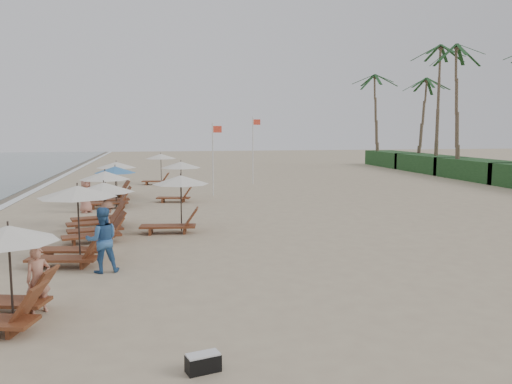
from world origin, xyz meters
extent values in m
plane|color=tan|center=(0.00, 0.00, 0.00)|extent=(160.00, 160.00, 0.00)
cube|color=#193D1C|center=(22.00, 22.00, 0.80)|extent=(3.20, 8.00, 1.60)
cube|color=#193D1C|center=(22.00, 29.50, 0.80)|extent=(3.20, 8.00, 1.60)
cube|color=#193D1C|center=(22.00, 37.00, 0.80)|extent=(3.20, 8.00, 1.60)
cylinder|color=brown|center=(21.10, 23.20, 5.30)|extent=(0.36, 0.36, 10.60)
cylinder|color=brown|center=(22.00, 28.40, 5.70)|extent=(0.36, 0.36, 11.40)
cylinder|color=brown|center=(22.90, 33.60, 4.50)|extent=(0.36, 0.36, 9.00)
cylinder|color=brown|center=(21.10, 38.80, 4.90)|extent=(0.36, 0.36, 9.80)
cylinder|color=black|center=(-6.28, -3.78, 1.00)|extent=(0.05, 0.05, 2.00)
cone|color=silver|center=(-6.28, -3.78, 1.90)|extent=(2.04, 2.04, 0.35)
cylinder|color=black|center=(-5.61, 1.13, 1.14)|extent=(0.05, 0.05, 2.28)
cone|color=silver|center=(-5.61, 1.13, 2.18)|extent=(2.34, 2.34, 0.35)
cylinder|color=black|center=(-5.16, 4.37, 1.02)|extent=(0.05, 0.05, 2.03)
cone|color=silver|center=(-5.16, 4.37, 1.93)|extent=(2.22, 2.22, 0.35)
cylinder|color=black|center=(-5.35, 6.93, 1.12)|extent=(0.05, 0.05, 2.25)
cone|color=silver|center=(-5.35, 6.93, 2.15)|extent=(2.05, 2.05, 0.35)
cylinder|color=black|center=(-5.37, 12.64, 1.02)|extent=(0.05, 0.05, 2.04)
cone|color=teal|center=(-5.37, 12.64, 1.94)|extent=(2.14, 2.14, 0.35)
cylinder|color=black|center=(-5.61, 16.68, 1.01)|extent=(0.05, 0.05, 2.02)
cone|color=silver|center=(-5.61, 16.68, 1.92)|extent=(2.32, 2.32, 0.35)
cylinder|color=black|center=(-2.33, 5.46, 1.07)|extent=(0.05, 0.05, 2.15)
cone|color=silver|center=(-2.33, 5.46, 2.05)|extent=(2.24, 2.24, 0.35)
cylinder|color=black|center=(-1.91, 14.07, 1.07)|extent=(0.05, 0.05, 2.15)
cone|color=silver|center=(-1.91, 14.07, 2.05)|extent=(2.24, 2.24, 0.35)
cylinder|color=black|center=(-2.93, 23.46, 1.07)|extent=(0.05, 0.05, 2.15)
cone|color=silver|center=(-2.93, 23.46, 2.05)|extent=(2.24, 2.24, 0.35)
imported|color=tan|center=(-5.87, -3.22, 0.74)|extent=(0.64, 0.57, 1.48)
imported|color=#336199|center=(-4.81, -0.16, 0.93)|extent=(1.02, 0.85, 1.87)
imported|color=brown|center=(-4.99, 3.57, 0.76)|extent=(0.96, 1.13, 1.52)
imported|color=#B77563|center=(-6.64, 10.88, 0.84)|extent=(0.96, 0.95, 1.68)
cube|color=black|center=(-2.56, -6.75, 0.14)|extent=(0.62, 0.42, 0.28)
cube|color=silver|center=(-2.56, -6.75, 0.30)|extent=(0.60, 0.39, 0.04)
cylinder|color=silver|center=(0.11, 16.22, 2.21)|extent=(0.08, 0.08, 4.42)
cube|color=#EA432B|center=(0.39, 16.22, 4.02)|extent=(0.55, 0.02, 0.40)
cylinder|color=silver|center=(3.72, 22.25, 2.47)|extent=(0.08, 0.08, 4.94)
cube|color=#EA432B|center=(4.00, 22.25, 4.54)|extent=(0.55, 0.02, 0.40)
camera|label=1|loc=(-3.25, -14.98, 4.05)|focal=36.18mm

